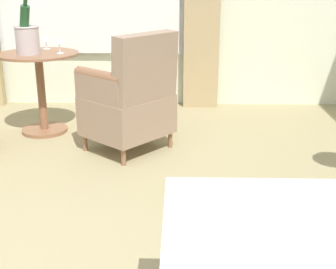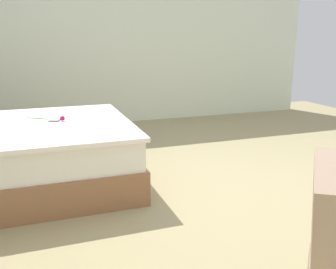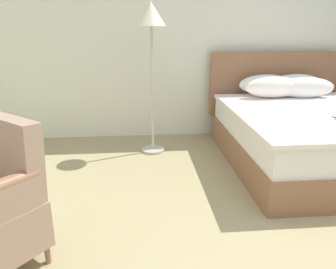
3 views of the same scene
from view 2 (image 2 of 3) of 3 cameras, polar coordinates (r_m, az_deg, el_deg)
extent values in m
plane|color=tan|center=(3.65, 10.70, -8.62)|extent=(8.20, 8.20, 0.00)
cube|color=silver|center=(6.53, -4.27, 13.95)|extent=(0.12, 6.24, 2.71)
cube|color=brown|center=(3.92, -20.84, -5.29)|extent=(1.68, 2.03, 0.31)
cube|color=white|center=(3.83, -21.23, -1.20)|extent=(1.63, 1.97, 0.27)
cube|color=white|center=(3.79, -20.54, 1.14)|extent=(1.71, 1.91, 0.04)
cylinder|color=#2D6628|center=(3.94, -18.33, 2.27)|extent=(0.24, 0.34, 0.01)
sphere|color=#B20F4C|center=(3.83, -15.81, 2.39)|extent=(0.05, 0.05, 0.05)
ellipsoid|color=#33702D|center=(3.95, -14.98, 2.63)|extent=(0.02, 0.05, 0.01)
cube|color=white|center=(3.87, -17.06, 2.18)|extent=(0.11, 0.13, 0.00)
cube|color=gray|center=(1.67, 23.19, -12.73)|extent=(0.52, 0.48, 0.50)
camera|label=1|loc=(4.53, -9.52, 13.43)|focal=50.00mm
camera|label=3|loc=(3.57, 39.64, 11.89)|focal=35.00mm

